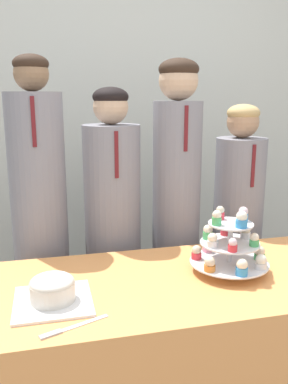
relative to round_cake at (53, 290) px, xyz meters
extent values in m
cube|color=silver|center=(0.53, 1.49, 0.59)|extent=(9.00, 0.06, 2.70)
cube|color=#EF9951|center=(0.53, 0.08, -0.40)|extent=(1.53, 0.69, 0.71)
cube|color=white|center=(0.00, 0.00, -0.04)|extent=(0.27, 0.27, 0.01)
cylinder|color=silver|center=(0.00, 0.00, -0.01)|extent=(0.16, 0.16, 0.06)
ellipsoid|color=silver|center=(0.00, 0.00, 0.03)|extent=(0.16, 0.16, 0.06)
cube|color=silver|center=(0.10, -0.16, -0.05)|extent=(0.16, 0.07, 0.00)
cube|color=#B2B2B7|center=(-0.01, -0.21, -0.05)|extent=(0.07, 0.04, 0.01)
cylinder|color=silver|center=(0.72, 0.10, 0.06)|extent=(0.02, 0.02, 0.21)
cylinder|color=silver|center=(0.72, 0.10, -0.01)|extent=(0.32, 0.32, 0.01)
cylinder|color=silver|center=(0.72, 0.10, 0.08)|extent=(0.24, 0.24, 0.01)
cylinder|color=silver|center=(0.72, 0.10, 0.16)|extent=(0.18, 0.18, 0.01)
cylinder|color=pink|center=(0.79, 0.21, 0.01)|extent=(0.05, 0.05, 0.03)
sphere|color=beige|center=(0.79, 0.21, 0.04)|extent=(0.04, 0.04, 0.04)
cylinder|color=pink|center=(0.67, 0.23, 0.01)|extent=(0.04, 0.04, 0.03)
sphere|color=#F4E5C6|center=(0.67, 0.23, 0.04)|extent=(0.04, 0.04, 0.04)
cylinder|color=#E5333D|center=(0.60, 0.16, 0.01)|extent=(0.04, 0.04, 0.03)
sphere|color=beige|center=(0.60, 0.16, 0.03)|extent=(0.04, 0.04, 0.04)
cylinder|color=orange|center=(0.60, 0.03, 0.01)|extent=(0.05, 0.05, 0.03)
sphere|color=beige|center=(0.60, 0.03, 0.03)|extent=(0.04, 0.04, 0.04)
cylinder|color=#3893DB|center=(0.71, -0.03, 0.01)|extent=(0.05, 0.05, 0.03)
sphere|color=#F4E5C6|center=(0.71, -0.03, 0.04)|extent=(0.04, 0.04, 0.04)
cylinder|color=white|center=(0.81, 0.00, 0.01)|extent=(0.05, 0.05, 0.03)
sphere|color=white|center=(0.81, 0.00, 0.03)|extent=(0.04, 0.04, 0.04)
cylinder|color=#4CB766|center=(0.85, 0.09, 0.01)|extent=(0.04, 0.04, 0.02)
sphere|color=beige|center=(0.85, 0.09, 0.03)|extent=(0.04, 0.04, 0.04)
cylinder|color=#4CB766|center=(0.79, 0.04, 0.09)|extent=(0.04, 0.04, 0.03)
sphere|color=#F4E5C6|center=(0.79, 0.04, 0.11)|extent=(0.04, 0.04, 0.04)
cylinder|color=white|center=(0.80, 0.13, 0.09)|extent=(0.04, 0.04, 0.03)
sphere|color=beige|center=(0.80, 0.13, 0.12)|extent=(0.04, 0.04, 0.04)
cylinder|color=#E5333D|center=(0.74, 0.19, 0.09)|extent=(0.04, 0.04, 0.03)
sphere|color=beige|center=(0.74, 0.19, 0.12)|extent=(0.04, 0.04, 0.04)
cylinder|color=#4CB766|center=(0.64, 0.16, 0.09)|extent=(0.04, 0.04, 0.03)
sphere|color=#F4E5C6|center=(0.64, 0.16, 0.12)|extent=(0.04, 0.04, 0.04)
cylinder|color=white|center=(0.63, 0.07, 0.09)|extent=(0.04, 0.04, 0.03)
sphere|color=#F4E5C6|center=(0.63, 0.07, 0.12)|extent=(0.04, 0.04, 0.04)
cylinder|color=#E5333D|center=(0.68, 0.01, 0.09)|extent=(0.04, 0.04, 0.03)
sphere|color=silver|center=(0.68, 0.01, 0.12)|extent=(0.03, 0.03, 0.03)
cylinder|color=#E5333D|center=(0.70, 0.16, 0.18)|extent=(0.04, 0.04, 0.03)
sphere|color=beige|center=(0.70, 0.16, 0.20)|extent=(0.03, 0.03, 0.03)
cylinder|color=#4CB766|center=(0.65, 0.09, 0.18)|extent=(0.04, 0.04, 0.03)
sphere|color=#F4E5C6|center=(0.65, 0.09, 0.20)|extent=(0.04, 0.04, 0.04)
cylinder|color=#3893DB|center=(0.73, 0.04, 0.18)|extent=(0.05, 0.05, 0.03)
sphere|color=white|center=(0.73, 0.04, 0.21)|extent=(0.04, 0.04, 0.04)
cylinder|color=#3893DB|center=(0.78, 0.12, 0.18)|extent=(0.04, 0.04, 0.03)
sphere|color=silver|center=(0.78, 0.12, 0.20)|extent=(0.04, 0.04, 0.04)
cylinder|color=gray|center=(-0.04, 0.65, -0.04)|extent=(0.27, 0.27, 1.44)
sphere|color=#8E6B4C|center=(-0.04, 0.65, 0.76)|extent=(0.16, 0.16, 0.16)
ellipsoid|color=#332319|center=(-0.04, 0.65, 0.81)|extent=(0.16, 0.16, 0.09)
cube|color=maroon|center=(-0.04, 0.52, 0.55)|extent=(0.02, 0.01, 0.22)
cylinder|color=gray|center=(0.32, 0.65, -0.12)|extent=(0.29, 0.29, 1.29)
sphere|color=#D6AD89|center=(0.32, 0.65, 0.61)|extent=(0.17, 0.17, 0.17)
ellipsoid|color=black|center=(0.32, 0.65, 0.66)|extent=(0.18, 0.18, 0.10)
cube|color=maroon|center=(0.32, 0.51, 0.40)|extent=(0.02, 0.01, 0.22)
cylinder|color=gray|center=(0.67, 0.65, -0.06)|extent=(0.25, 0.25, 1.40)
sphere|color=#D6AD89|center=(0.67, 0.65, 0.74)|extent=(0.20, 0.20, 0.20)
ellipsoid|color=#332319|center=(0.67, 0.65, 0.79)|extent=(0.20, 0.20, 0.11)
cube|color=maroon|center=(0.67, 0.53, 0.51)|extent=(0.02, 0.01, 0.22)
cylinder|color=gray|center=(1.03, 0.65, -0.16)|extent=(0.27, 0.27, 1.20)
sphere|color=tan|center=(1.03, 0.65, 0.53)|extent=(0.17, 0.17, 0.17)
ellipsoid|color=tan|center=(1.03, 0.65, 0.58)|extent=(0.17, 0.17, 0.09)
cube|color=maroon|center=(1.03, 0.52, 0.32)|extent=(0.02, 0.01, 0.22)
camera|label=1|loc=(0.00, -1.35, 0.66)|focal=38.00mm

